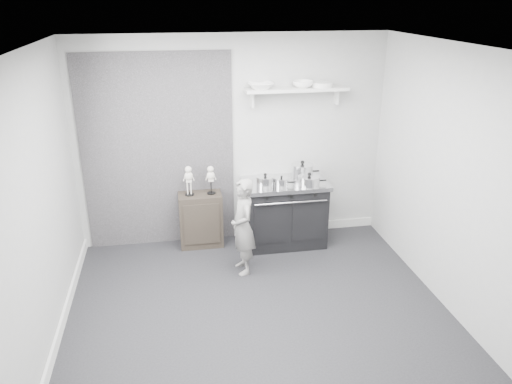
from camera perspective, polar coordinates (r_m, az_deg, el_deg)
ground at (r=5.44m, az=0.16°, el=-13.34°), size 4.00×4.00×0.00m
room_shell at (r=4.82m, az=-1.18°, el=3.75°), size 4.02×3.62×2.71m
wall_shelf at (r=6.37m, az=4.65°, el=11.53°), size 1.30×0.26×0.24m
stove at (r=6.60m, az=3.28°, el=-2.33°), size 1.09×0.68×0.87m
side_cabinet at (r=6.61m, az=-6.32°, el=-3.16°), size 0.56×0.32×0.72m
child at (r=5.85m, az=-1.51°, el=-3.98°), size 0.33×0.46×1.18m
pot_front_left at (r=6.26m, az=1.07°, el=1.25°), size 0.32×0.23×0.17m
pot_back_right at (r=6.54m, az=5.30°, el=2.38°), size 0.38×0.29×0.25m
pot_front_right at (r=6.32m, az=6.10°, el=1.30°), size 0.36×0.28×0.17m
pot_front_center at (r=6.25m, az=2.93°, el=1.12°), size 0.26×0.17×0.15m
skeleton_full at (r=6.38m, az=-7.70°, el=1.54°), size 0.13×0.08×0.45m
skeleton_torso at (r=6.40m, az=-5.19°, el=1.62°), size 0.12×0.08×0.43m
bowl_large at (r=6.25m, az=0.51°, el=12.07°), size 0.32×0.32×0.08m
bowl_small at (r=6.37m, az=5.38°, el=12.17°), size 0.26×0.26×0.08m
plate_stack at (r=6.44m, az=7.57°, el=12.09°), size 0.27×0.27×0.06m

